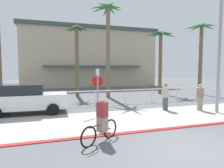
% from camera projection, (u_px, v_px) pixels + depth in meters
% --- Properties ---
extents(ground_plane, '(80.00, 80.00, 0.00)m').
position_uv_depth(ground_plane, '(105.00, 101.00, 15.27)').
color(ground_plane, '#5B5B60').
extents(sidewalk_strip, '(44.00, 4.00, 0.02)m').
position_uv_depth(sidewalk_strip, '(134.00, 118.00, 9.74)').
color(sidewalk_strip, '#ADAAA0').
rests_on(sidewalk_strip, ground).
extents(curb_paint, '(44.00, 0.24, 0.03)m').
position_uv_depth(curb_paint, '(154.00, 130.00, 7.83)').
color(curb_paint, maroon).
rests_on(curb_paint, ground).
extents(building_backdrop, '(20.23, 10.35, 8.84)m').
position_uv_depth(building_backdrop, '(88.00, 58.00, 31.10)').
color(building_backdrop, '#BCAD8E').
rests_on(building_backdrop, ground).
extents(rail_fence, '(20.53, 0.08, 1.04)m').
position_uv_depth(rail_fence, '(110.00, 93.00, 13.78)').
color(rail_fence, white).
rests_on(rail_fence, ground).
extents(stop_sign_bike_lane, '(0.52, 0.56, 2.56)m').
position_uv_depth(stop_sign_bike_lane, '(98.00, 88.00, 8.60)').
color(stop_sign_bike_lane, gray).
rests_on(stop_sign_bike_lane, ground).
extents(streetlight_curb, '(0.24, 2.54, 7.50)m').
position_uv_depth(streetlight_curb, '(223.00, 38.00, 10.49)').
color(streetlight_curb, '#9EA0A5').
rests_on(streetlight_curb, ground).
extents(palm_tree_1, '(2.65, 3.02, 6.73)m').
position_uv_depth(palm_tree_1, '(77.00, 45.00, 17.90)').
color(palm_tree_1, brown).
rests_on(palm_tree_1, ground).
extents(palm_tree_2, '(3.06, 3.78, 8.32)m').
position_uv_depth(palm_tree_2, '(107.00, 27.00, 16.84)').
color(palm_tree_2, '#756047').
rests_on(palm_tree_2, ground).
extents(palm_tree_3, '(3.63, 2.78, 6.51)m').
position_uv_depth(palm_tree_3, '(161.00, 47.00, 19.61)').
color(palm_tree_3, brown).
rests_on(palm_tree_3, ground).
extents(palm_tree_4, '(3.19, 3.19, 7.16)m').
position_uv_depth(palm_tree_4, '(201.00, 40.00, 18.95)').
color(palm_tree_4, brown).
rests_on(palm_tree_4, ground).
extents(car_white_1, '(4.40, 2.02, 1.69)m').
position_uv_depth(car_white_1, '(26.00, 99.00, 10.76)').
color(car_white_1, white).
rests_on(car_white_1, ground).
extents(cyclist_red_0, '(1.54, 1.07, 1.50)m').
position_uv_depth(cyclist_red_0, '(101.00, 122.00, 6.59)').
color(cyclist_red_0, black).
rests_on(cyclist_red_0, ground).
extents(pedestrian_0, '(0.47, 0.47, 1.64)m').
position_uv_depth(pedestrian_0, '(200.00, 98.00, 11.58)').
color(pedestrian_0, gray).
rests_on(pedestrian_0, ground).
extents(pedestrian_1, '(0.48, 0.44, 1.69)m').
position_uv_depth(pedestrian_1, '(165.00, 98.00, 11.67)').
color(pedestrian_1, '#4C4C51').
rests_on(pedestrian_1, ground).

